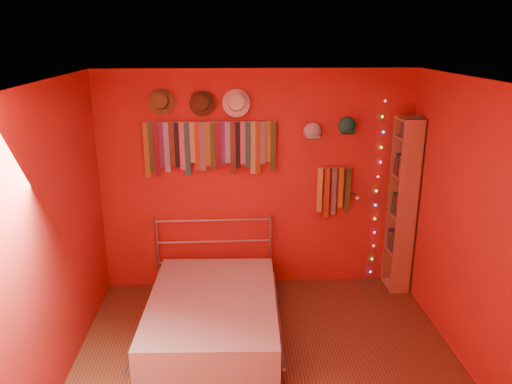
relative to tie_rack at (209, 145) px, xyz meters
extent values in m
plane|color=#56321D|center=(0.52, -1.68, -1.69)|extent=(3.50, 3.50, 0.00)
cube|color=#AD1D1B|center=(0.52, 0.07, -0.44)|extent=(3.50, 0.02, 2.50)
cube|color=#AD1D1B|center=(2.27, -1.68, -0.44)|extent=(0.02, 3.50, 2.50)
cube|color=#AD1D1B|center=(-1.23, -1.68, -0.44)|extent=(0.02, 3.50, 2.50)
cube|color=white|center=(0.52, -1.68, 0.81)|extent=(3.50, 3.50, 0.02)
cylinder|color=#A6A6AB|center=(0.01, 0.02, 0.25)|extent=(1.45, 0.01, 0.01)
cube|color=olive|center=(-0.68, 0.01, -0.05)|extent=(0.06, 0.01, 0.60)
cube|color=#2C4B1E|center=(-0.62, 0.00, -0.02)|extent=(0.06, 0.01, 0.54)
cube|color=maroon|center=(-0.57, -0.01, -0.04)|extent=(0.06, 0.01, 0.59)
cube|color=#41175F|center=(-0.51, 0.01, 0.00)|extent=(0.06, 0.01, 0.49)
cube|color=#6C92C0|center=(-0.46, 0.00, -0.02)|extent=(0.06, 0.01, 0.54)
cube|color=#4E291A|center=(-0.40, -0.01, 0.01)|extent=(0.06, 0.01, 0.48)
cube|color=black|center=(-0.35, 0.01, 0.00)|extent=(0.06, 0.01, 0.49)
cube|color=#B05878|center=(-0.29, 0.00, -0.01)|extent=(0.06, 0.01, 0.52)
cube|color=#1B5B61|center=(-0.24, -0.01, -0.04)|extent=(0.06, 0.01, 0.59)
cube|color=#C1BF4D|center=(-0.18, 0.01, 0.03)|extent=(0.06, 0.01, 0.44)
cube|color=maroon|center=(-0.13, 0.00, -0.02)|extent=(0.06, 0.01, 0.53)
cube|color=navy|center=(-0.07, -0.01, -0.02)|extent=(0.06, 0.01, 0.53)
cube|color=olive|center=(-0.02, 0.01, 0.01)|extent=(0.06, 0.01, 0.48)
cube|color=#2B4A1D|center=(0.04, 0.00, -0.01)|extent=(0.06, 0.01, 0.51)
cube|color=#5D0E1E|center=(0.09, -0.01, -0.01)|extent=(0.06, 0.01, 0.52)
cube|color=#481A68|center=(0.15, 0.01, 0.01)|extent=(0.06, 0.01, 0.47)
cube|color=#7B9CDB|center=(0.20, 0.00, 0.03)|extent=(0.06, 0.01, 0.45)
cube|color=#51281B|center=(0.26, -0.01, -0.04)|extent=(0.06, 0.01, 0.58)
cube|color=black|center=(0.31, 0.01, 0.00)|extent=(0.06, 0.01, 0.51)
cube|color=#AC5674|center=(0.37, 0.00, 0.02)|extent=(0.06, 0.01, 0.46)
cube|color=#18574C|center=(0.42, -0.01, 0.00)|extent=(0.06, 0.01, 0.50)
cube|color=#B5A748|center=(0.47, 0.01, -0.04)|extent=(0.06, 0.01, 0.58)
cube|color=brown|center=(0.53, 0.00, -0.04)|extent=(0.06, 0.01, 0.58)
cube|color=navy|center=(0.58, -0.01, 0.01)|extent=(0.06, 0.01, 0.47)
cube|color=olive|center=(0.64, 0.01, 0.03)|extent=(0.06, 0.01, 0.44)
cube|color=#2E4C1E|center=(0.69, 0.00, -0.02)|extent=(0.06, 0.01, 0.54)
cylinder|color=#A6A6AB|center=(1.39, 0.02, -0.28)|extent=(0.40, 0.01, 0.01)
cube|color=#BDC34E|center=(1.23, 0.01, -0.54)|extent=(0.06, 0.01, 0.51)
cube|color=brown|center=(1.31, 0.00, -0.57)|extent=(0.06, 0.01, 0.58)
cube|color=#121650|center=(1.39, -0.01, -0.55)|extent=(0.06, 0.01, 0.55)
cube|color=#976A1B|center=(1.47, 0.01, -0.51)|extent=(0.06, 0.01, 0.47)
cube|color=#254C1E|center=(1.55, 0.00, -0.53)|extent=(0.06, 0.01, 0.51)
cylinder|color=brown|center=(-0.49, 0.01, 0.47)|extent=(0.27, 0.07, 0.27)
cylinder|color=brown|center=(-0.49, -0.04, 0.48)|extent=(0.16, 0.13, 0.18)
cylinder|color=#332314|center=(-0.49, -0.02, 0.48)|extent=(0.16, 0.05, 0.16)
cylinder|color=#49331A|center=(-0.07, 0.01, 0.45)|extent=(0.27, 0.07, 0.26)
cylinder|color=#49331A|center=(-0.07, -0.04, 0.46)|extent=(0.16, 0.13, 0.17)
cylinder|color=black|center=(-0.07, -0.02, 0.45)|extent=(0.16, 0.05, 0.16)
cylinder|color=white|center=(0.30, 0.01, 0.45)|extent=(0.30, 0.07, 0.29)
cylinder|color=white|center=(0.30, -0.05, 0.46)|extent=(0.17, 0.15, 0.19)
cylinder|color=black|center=(0.30, -0.02, 0.46)|extent=(0.18, 0.06, 0.18)
ellipsoid|color=silver|center=(1.12, 0.02, 0.14)|extent=(0.19, 0.14, 0.19)
cube|color=silver|center=(1.12, -0.10, 0.08)|extent=(0.14, 0.10, 0.06)
ellipsoid|color=#1B7B58|center=(1.50, 0.02, 0.20)|extent=(0.19, 0.14, 0.19)
cube|color=#1B7B58|center=(1.50, -0.10, 0.14)|extent=(0.14, 0.10, 0.06)
sphere|color=#FF3333|center=(1.91, 0.03, 0.46)|extent=(0.02, 0.02, 0.02)
sphere|color=#33FF4C|center=(1.89, 0.03, 0.29)|extent=(0.02, 0.02, 0.02)
sphere|color=#4C66FF|center=(1.91, 0.03, 0.12)|extent=(0.02, 0.02, 0.02)
sphere|color=yellow|center=(1.90, 0.03, -0.05)|extent=(0.02, 0.02, 0.02)
sphere|color=#FF4CCC|center=(1.91, 0.03, -0.22)|extent=(0.02, 0.02, 0.02)
sphere|color=#FF3333|center=(1.89, 0.03, -0.39)|extent=(0.02, 0.02, 0.02)
sphere|color=#33FF4C|center=(1.89, 0.03, -0.56)|extent=(0.02, 0.02, 0.02)
sphere|color=#4C66FF|center=(1.89, 0.03, -0.73)|extent=(0.02, 0.02, 0.02)
sphere|color=yellow|center=(1.89, 0.03, -0.90)|extent=(0.02, 0.02, 0.02)
sphere|color=#FF4CCC|center=(1.90, 0.03, -1.07)|extent=(0.02, 0.02, 0.02)
sphere|color=#FF3333|center=(1.90, 0.03, -1.24)|extent=(0.02, 0.02, 0.02)
sphere|color=#33FF4C|center=(1.90, 0.03, -1.41)|extent=(0.02, 0.02, 0.02)
sphere|color=#4C66FF|center=(1.89, 0.03, -1.58)|extent=(0.02, 0.02, 0.02)
cylinder|color=#A6A6AB|center=(1.62, 0.05, -0.60)|extent=(0.03, 0.03, 0.03)
cylinder|color=#A6A6AB|center=(1.62, -0.07, -0.57)|extent=(0.01, 0.23, 0.07)
sphere|color=white|center=(1.62, -0.18, -0.58)|extent=(0.06, 0.06, 0.06)
cube|color=#A8724C|center=(2.14, -0.31, -0.69)|extent=(0.24, 0.02, 2.00)
cube|color=#A8724C|center=(2.14, 0.01, -0.69)|extent=(0.24, 0.02, 2.00)
cube|color=#A8724C|center=(2.26, -0.15, -0.69)|extent=(0.02, 0.34, 2.00)
cube|color=#A8724C|center=(2.14, -0.15, -1.67)|extent=(0.24, 0.32, 0.02)
cube|color=#A8724C|center=(2.14, -0.15, -1.24)|extent=(0.24, 0.32, 0.02)
cube|color=#A8724C|center=(2.14, -0.15, -0.79)|extent=(0.24, 0.32, 0.02)
cube|color=#A8724C|center=(2.14, -0.15, -0.34)|extent=(0.24, 0.32, 0.02)
cube|color=#A8724C|center=(2.14, -0.15, 0.09)|extent=(0.24, 0.32, 0.02)
cube|color=#A8724C|center=(2.14, -0.15, 0.29)|extent=(0.24, 0.32, 0.02)
cylinder|color=#A6A6AB|center=(-0.63, -0.03, -1.25)|extent=(0.03, 0.03, 0.88)
cylinder|color=#A6A6AB|center=(0.67, -0.03, -1.25)|extent=(0.03, 0.03, 0.88)
cylinder|color=#A6A6AB|center=(0.02, -0.03, -1.37)|extent=(1.30, 0.02, 0.02)
cylinder|color=#A6A6AB|center=(0.02, -0.03, -1.12)|extent=(1.30, 0.02, 0.02)
cylinder|color=#A6A6AB|center=(0.02, -0.03, -0.86)|extent=(1.30, 0.02, 0.02)
cube|color=#B9B4A6|center=(0.02, -0.97, -1.48)|extent=(1.31, 1.81, 0.35)
cylinder|color=#A6A6AB|center=(-0.63, -0.97, -1.50)|extent=(0.11, 1.76, 0.03)
cylinder|color=#A6A6AB|center=(0.67, -0.97, -1.50)|extent=(0.11, 1.76, 0.03)
camera|label=1|loc=(0.20, -5.32, 1.15)|focal=35.00mm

